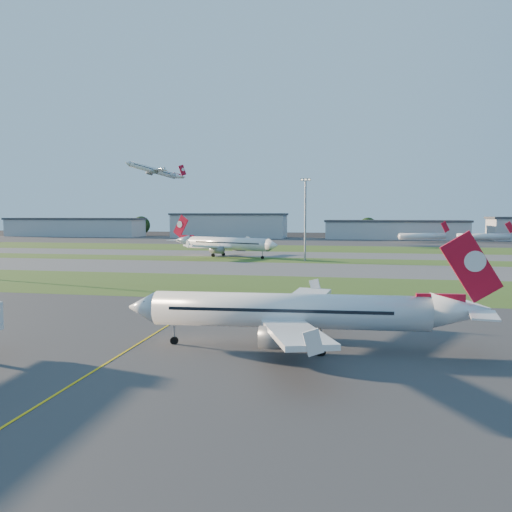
% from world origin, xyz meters
% --- Properties ---
extents(ground, '(700.00, 700.00, 0.00)m').
position_xyz_m(ground, '(0.00, 0.00, 0.00)').
color(ground, black).
rests_on(ground, ground).
extents(apron_near, '(300.00, 70.00, 0.01)m').
position_xyz_m(apron_near, '(0.00, 0.00, 0.01)').
color(apron_near, '#333335').
rests_on(apron_near, ground).
extents(grass_strip_a, '(300.00, 34.00, 0.01)m').
position_xyz_m(grass_strip_a, '(0.00, 52.00, 0.01)').
color(grass_strip_a, '#3B541C').
rests_on(grass_strip_a, ground).
extents(taxiway_a, '(300.00, 32.00, 0.01)m').
position_xyz_m(taxiway_a, '(0.00, 85.00, 0.01)').
color(taxiway_a, '#515154').
rests_on(taxiway_a, ground).
extents(grass_strip_b, '(300.00, 18.00, 0.01)m').
position_xyz_m(grass_strip_b, '(0.00, 110.00, 0.01)').
color(grass_strip_b, '#3B541C').
rests_on(grass_strip_b, ground).
extents(taxiway_b, '(300.00, 26.00, 0.01)m').
position_xyz_m(taxiway_b, '(0.00, 132.00, 0.01)').
color(taxiway_b, '#515154').
rests_on(taxiway_b, ground).
extents(grass_strip_c, '(300.00, 40.00, 0.01)m').
position_xyz_m(grass_strip_c, '(0.00, 165.00, 0.01)').
color(grass_strip_c, '#3B541C').
rests_on(grass_strip_c, ground).
extents(apron_far, '(400.00, 80.00, 0.01)m').
position_xyz_m(apron_far, '(0.00, 225.00, 0.01)').
color(apron_far, '#333335').
rests_on(apron_far, ground).
extents(yellow_line, '(0.25, 60.00, 0.02)m').
position_xyz_m(yellow_line, '(5.00, 0.00, 0.00)').
color(yellow_line, gold).
rests_on(yellow_line, ground).
extents(airliner_parked, '(37.33, 31.61, 11.64)m').
position_xyz_m(airliner_parked, '(22.41, 5.99, 4.09)').
color(airliner_parked, white).
rests_on(airliner_parked, ground).
extents(airliner_taxiing, '(39.06, 33.19, 12.93)m').
position_xyz_m(airliner_taxiing, '(-13.13, 118.91, 4.54)').
color(airliner_taxiing, white).
rests_on(airliner_taxiing, ground).
extents(airliner_departing, '(26.81, 23.43, 10.18)m').
position_xyz_m(airliner_departing, '(-79.75, 219.09, 39.15)').
color(airliner_departing, white).
extents(mini_jet_near, '(27.16, 12.72, 9.48)m').
position_xyz_m(mini_jet_near, '(66.35, 223.45, 3.28)').
color(mini_jet_near, white).
rests_on(mini_jet_near, ground).
extents(mini_jet_far, '(28.64, 4.99, 9.48)m').
position_xyz_m(mini_jet_far, '(96.88, 226.52, 3.28)').
color(mini_jet_far, white).
rests_on(mini_jet_far, ground).
extents(light_mast_centre, '(3.20, 0.70, 25.80)m').
position_xyz_m(light_mast_centre, '(15.00, 108.00, 14.81)').
color(light_mast_centre, gray).
rests_on(light_mast_centre, ground).
extents(hangar_far_west, '(91.80, 23.00, 12.20)m').
position_xyz_m(hangar_far_west, '(-150.00, 255.00, 6.14)').
color(hangar_far_west, '#9FA2A6').
rests_on(hangar_far_west, ground).
extents(hangar_west, '(71.40, 23.00, 15.20)m').
position_xyz_m(hangar_west, '(-45.00, 255.00, 7.64)').
color(hangar_west, '#9FA2A6').
rests_on(hangar_west, ground).
extents(hangar_east, '(81.60, 23.00, 11.20)m').
position_xyz_m(hangar_east, '(55.00, 255.00, 5.64)').
color(hangar_east, '#9FA2A6').
rests_on(hangar_east, ground).
extents(tree_far_west, '(11.00, 11.00, 12.00)m').
position_xyz_m(tree_far_west, '(-190.00, 268.00, 6.49)').
color(tree_far_west, black).
rests_on(tree_far_west, ground).
extents(tree_west, '(12.10, 12.10, 13.20)m').
position_xyz_m(tree_west, '(-110.00, 270.00, 7.14)').
color(tree_west, black).
rests_on(tree_west, ground).
extents(tree_mid_west, '(9.90, 9.90, 10.80)m').
position_xyz_m(tree_mid_west, '(-20.00, 266.00, 5.84)').
color(tree_mid_west, black).
rests_on(tree_mid_west, ground).
extents(tree_mid_east, '(11.55, 11.55, 12.60)m').
position_xyz_m(tree_mid_east, '(40.00, 269.00, 6.81)').
color(tree_mid_east, black).
rests_on(tree_mid_east, ground).
extents(tree_east, '(10.45, 10.45, 11.40)m').
position_xyz_m(tree_east, '(115.00, 267.00, 6.16)').
color(tree_east, black).
rests_on(tree_east, ground).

